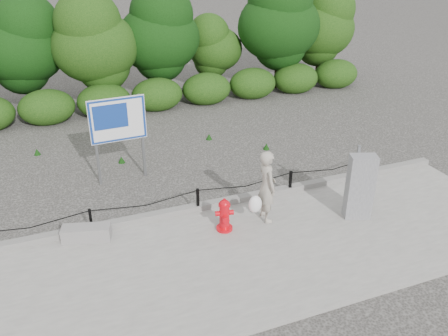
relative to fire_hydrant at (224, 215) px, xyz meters
name	(u,v)px	position (x,y,z in m)	size (l,w,h in m)	color
ground	(198,213)	(-0.29, 0.99, -0.46)	(90.00, 90.00, 0.00)	#2D2B28
sidewalk	(229,260)	(-0.29, -1.01, -0.42)	(14.00, 4.00, 0.08)	gray
curb	(197,207)	(-0.29, 1.04, -0.31)	(14.00, 0.22, 0.14)	slate
chain_barrier	(198,197)	(-0.29, 0.99, 0.00)	(10.06, 0.06, 0.60)	black
treeline	(138,37)	(0.37, 9.89, 2.06)	(20.20, 3.65, 4.75)	black
fire_hydrant	(224,215)	(0.00, 0.00, 0.00)	(0.44, 0.46, 0.79)	red
pedestrian	(266,187)	(1.04, 0.07, 0.47)	(0.72, 0.64, 1.73)	#A29A8B
concrete_block	(86,233)	(-2.94, 0.74, -0.21)	(1.04, 0.36, 0.33)	gray
utility_cabinet	(360,187)	(3.10, -0.61, 0.41)	(0.68, 0.53, 1.74)	#969699
advertising_sign	(118,123)	(-1.65, 3.36, 1.20)	(1.48, 0.17, 2.36)	slate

